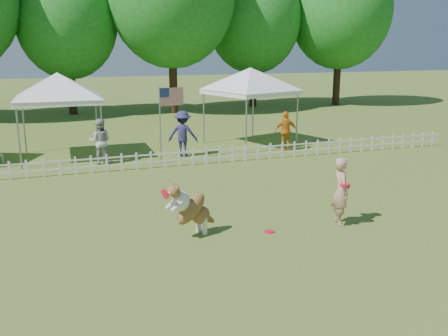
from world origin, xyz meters
The scene contains 15 objects.
ground centered at (0.00, 0.00, 0.00)m, with size 120.00×120.00×0.00m, color #446C22.
picket_fence centered at (0.00, 7.00, 0.30)m, with size 22.00×0.08×0.60m, color silver, non-canonical shape.
handler centered at (1.86, 0.04, 0.81)m, with size 0.59×0.39×1.62m, color tan.
dog centered at (-1.63, 0.47, 0.64)m, with size 1.24×0.41×1.28m, color brown, non-canonical shape.
frisbee_on_turf centered at (0.09, 0.12, 0.01)m, with size 0.23×0.23×0.02m, color red.
canopy_tent_left centered at (-4.05, 9.80, 1.55)m, with size 3.01×3.01×3.11m, color white, non-canonical shape.
canopy_tent_right centered at (3.63, 9.96, 1.58)m, with size 3.06×3.06×3.16m, color white, non-canonical shape.
flag_pole centered at (-0.74, 7.68, 1.37)m, with size 1.05×0.11×2.73m, color gray, non-canonical shape.
spectator_a centered at (-2.80, 8.33, 0.81)m, with size 0.79×0.61×1.62m, color #AAA9AF.
spectator_b centered at (0.30, 8.55, 0.87)m, with size 1.12×0.64×1.74m, color #2A2652.
spectator_c centered at (4.47, 8.21, 0.79)m, with size 0.93×0.39×1.58m, color orange.
tree_center_left centered at (-3.00, 22.50, 4.90)m, with size 6.00×6.00×9.80m, color #1D661E, non-canonical shape.
tree_center_right centered at (3.00, 21.00, 6.30)m, with size 7.60×7.60×12.60m, color #1D661E, non-canonical shape.
tree_right centered at (9.00, 22.50, 5.20)m, with size 6.20×6.20×10.40m, color #1D661E, non-canonical shape.
tree_far_right centered at (15.00, 21.50, 5.70)m, with size 7.00×7.00×11.40m, color #1D661E, non-canonical shape.
Camera 1 is at (-4.43, -9.59, 4.13)m, focal length 40.00 mm.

